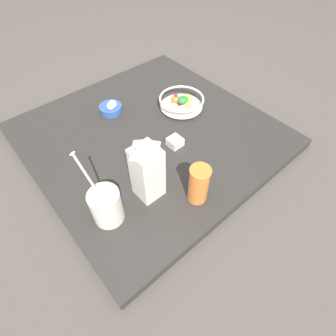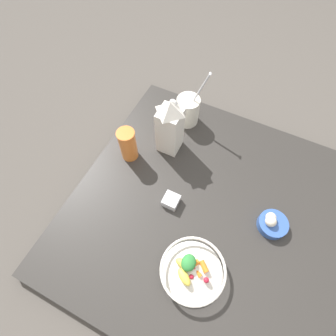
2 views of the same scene
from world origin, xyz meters
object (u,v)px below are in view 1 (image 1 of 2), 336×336
object	(u,v)px
yogurt_tub	(106,205)
drinking_cup	(199,184)
spice_jar	(175,142)
garlic_bowl	(111,108)
fruit_bowl	(182,102)
milk_carton	(147,169)

from	to	relation	value
yogurt_tub	drinking_cup	distance (m)	0.31
drinking_cup	spice_jar	size ratio (longest dim) A/B	2.69
drinking_cup	garlic_bowl	distance (m)	0.62
fruit_bowl	garlic_bowl	distance (m)	0.34
milk_carton	drinking_cup	size ratio (longest dim) A/B	1.71
fruit_bowl	drinking_cup	bearing A→B (deg)	-36.71
fruit_bowl	spice_jar	world-z (taller)	fruit_bowl
fruit_bowl	milk_carton	distance (m)	0.53
garlic_bowl	fruit_bowl	bearing A→B (deg)	54.86
spice_jar	garlic_bowl	world-z (taller)	garlic_bowl
milk_carton	fruit_bowl	bearing A→B (deg)	124.12
spice_jar	garlic_bowl	xyz separation A→B (m)	(-0.37, -0.08, 0.01)
yogurt_tub	spice_jar	bearing A→B (deg)	105.70
fruit_bowl	milk_carton	world-z (taller)	milk_carton
milk_carton	spice_jar	world-z (taller)	milk_carton
milk_carton	drinking_cup	distance (m)	0.18
milk_carton	spice_jar	size ratio (longest dim) A/B	4.62
drinking_cup	yogurt_tub	bearing A→B (deg)	-116.20
fruit_bowl	drinking_cup	xyz separation A→B (m)	(0.42, -0.31, 0.05)
milk_carton	garlic_bowl	distance (m)	0.52
drinking_cup	fruit_bowl	bearing A→B (deg)	143.29
milk_carton	drinking_cup	world-z (taller)	milk_carton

